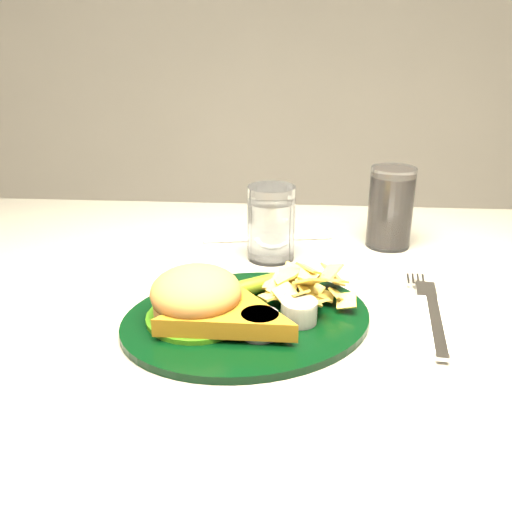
{
  "coord_description": "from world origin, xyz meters",
  "views": [
    {
      "loc": [
        0.07,
        -0.66,
        1.08
      ],
      "look_at": [
        0.02,
        0.01,
        0.8
      ],
      "focal_mm": 40.0,
      "sensor_mm": 36.0,
      "label": 1
    }
  ],
  "objects_px": {
    "dinner_plate": "(247,298)",
    "fork_napkin": "(434,321)",
    "water_glass": "(271,223)",
    "cola_glass": "(390,208)",
    "table": "(240,512)"
  },
  "relations": [
    {
      "from": "fork_napkin",
      "to": "table",
      "type": "bearing_deg",
      "value": 171.51
    },
    {
      "from": "table",
      "to": "cola_glass",
      "type": "distance_m",
      "value": 0.53
    },
    {
      "from": "dinner_plate",
      "to": "cola_glass",
      "type": "distance_m",
      "value": 0.33
    },
    {
      "from": "water_glass",
      "to": "cola_glass",
      "type": "distance_m",
      "value": 0.19
    },
    {
      "from": "cola_glass",
      "to": "fork_napkin",
      "type": "relative_size",
      "value": 0.66
    },
    {
      "from": "fork_napkin",
      "to": "cola_glass",
      "type": "bearing_deg",
      "value": 101.28
    },
    {
      "from": "water_glass",
      "to": "fork_napkin",
      "type": "bearing_deg",
      "value": -44.14
    },
    {
      "from": "table",
      "to": "cola_glass",
      "type": "bearing_deg",
      "value": 41.21
    },
    {
      "from": "table",
      "to": "water_glass",
      "type": "distance_m",
      "value": 0.45
    },
    {
      "from": "dinner_plate",
      "to": "fork_napkin",
      "type": "xyz_separation_m",
      "value": [
        0.22,
        0.01,
        -0.03
      ]
    },
    {
      "from": "table",
      "to": "cola_glass",
      "type": "height_order",
      "value": "cola_glass"
    },
    {
      "from": "dinner_plate",
      "to": "fork_napkin",
      "type": "distance_m",
      "value": 0.22
    },
    {
      "from": "table",
      "to": "fork_napkin",
      "type": "height_order",
      "value": "fork_napkin"
    },
    {
      "from": "cola_glass",
      "to": "table",
      "type": "bearing_deg",
      "value": -138.79
    },
    {
      "from": "water_glass",
      "to": "cola_glass",
      "type": "xyz_separation_m",
      "value": [
        0.18,
        0.06,
        0.01
      ]
    }
  ]
}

